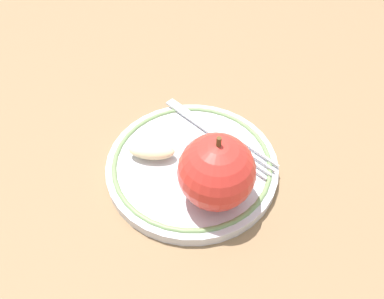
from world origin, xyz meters
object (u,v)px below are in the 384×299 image
apple_red_whole (216,172)px  apple_slice_front (152,151)px  fork (214,132)px  plate (192,165)px

apple_red_whole → apple_slice_front: bearing=-144.8°
apple_red_whole → fork: (-0.09, 0.03, -0.04)m
plate → apple_red_whole: (0.05, 0.01, 0.05)m
apple_slice_front → plate: bearing=-4.4°
plate → fork: fork is taller
apple_slice_front → fork: apple_slice_front is taller
apple_slice_front → fork: bearing=31.6°
plate → apple_slice_front: apple_slice_front is taller
apple_red_whole → apple_slice_front: 0.10m
apple_slice_front → apple_red_whole: bearing=-32.9°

